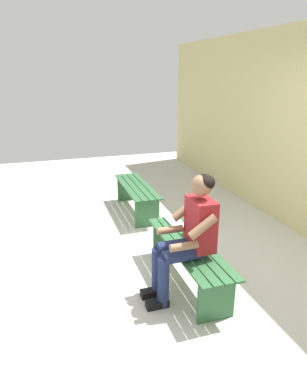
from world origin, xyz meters
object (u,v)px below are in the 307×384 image
(person_seated, at_px, (189,233))
(book_open, at_px, (175,223))
(apple, at_px, (186,231))
(bench_near, at_px, (188,254))
(bench_far, at_px, (137,193))

(person_seated, distance_m, book_open, 0.79)
(book_open, bearing_deg, apple, -178.22)
(bench_near, height_order, person_seated, person_seated)
(bench_near, relative_size, person_seated, 1.20)
(person_seated, bearing_deg, bench_far, -2.53)
(bench_near, height_order, bench_far, same)
(apple, xyz_separation_m, book_open, (0.30, 0.01, -0.03))
(bench_far, relative_size, book_open, 3.39)
(bench_near, relative_size, book_open, 3.64)
(bench_far, bearing_deg, book_open, -177.89)
(person_seated, height_order, apple, person_seated)
(person_seated, bearing_deg, apple, -20.98)
(person_seated, height_order, book_open, person_seated)
(bench_near, distance_m, apple, 0.28)
(bench_far, bearing_deg, apple, -177.96)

